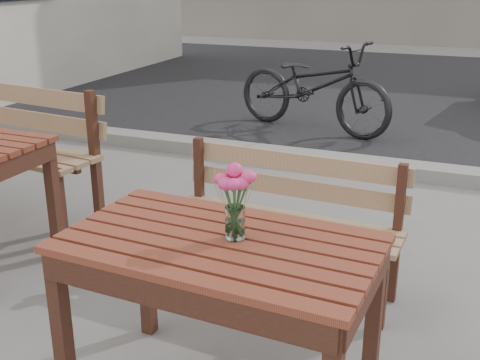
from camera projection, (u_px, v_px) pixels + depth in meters
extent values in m
cube|color=black|center=(427.00, 91.00, 8.76)|extent=(30.00, 8.00, 0.00)
cube|color=gray|center=(382.00, 167.00, 5.24)|extent=(30.00, 0.25, 0.12)
cube|color=maroon|center=(219.00, 243.00, 2.27)|extent=(1.23, 0.76, 0.03)
cube|color=black|center=(62.00, 332.00, 2.36)|extent=(0.06, 0.06, 0.70)
cube|color=black|center=(146.00, 268.00, 2.87)|extent=(0.06, 0.06, 0.70)
cube|color=black|center=(373.00, 321.00, 2.43)|extent=(0.06, 0.06, 0.70)
cube|color=olive|center=(282.00, 224.00, 3.23)|extent=(1.30, 0.41, 0.03)
cube|color=olive|center=(295.00, 175.00, 3.32)|extent=(1.28, 0.09, 0.35)
cube|color=black|center=(175.00, 247.00, 3.40)|extent=(0.05, 0.05, 0.42)
cube|color=black|center=(382.00, 291.00, 2.94)|extent=(0.05, 0.05, 0.42)
cube|color=black|center=(199.00, 201.00, 3.59)|extent=(0.05, 0.05, 0.78)
cube|color=black|center=(397.00, 235.00, 3.13)|extent=(0.05, 0.05, 0.78)
cylinder|color=white|center=(235.00, 223.00, 2.26)|extent=(0.08, 0.08, 0.13)
cylinder|color=#366B35|center=(235.00, 207.00, 2.24)|extent=(0.05, 0.05, 0.25)
cube|color=black|center=(54.00, 200.00, 3.65)|extent=(0.06, 0.06, 0.74)
cube|color=olive|center=(21.00, 106.00, 4.34)|extent=(1.55, 0.22, 0.42)
cube|color=black|center=(59.00, 207.00, 3.84)|extent=(0.06, 0.06, 0.51)
cube|color=black|center=(94.00, 160.00, 4.07)|extent=(0.06, 0.06, 0.95)
imported|color=black|center=(313.00, 86.00, 6.52)|extent=(1.98, 1.14, 0.98)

